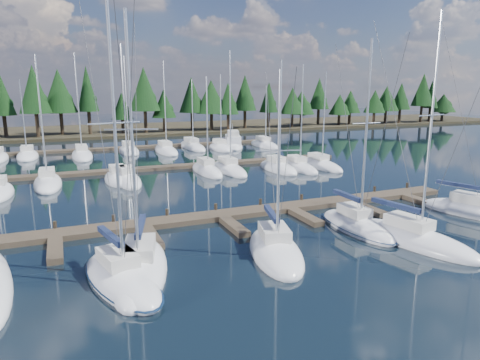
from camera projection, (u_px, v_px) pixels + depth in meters
name	position (u px, v px, depth m)	size (l,w,h in m)	color
ground	(181.00, 186.00, 44.61)	(260.00, 260.00, 0.00)	black
far_shore	(113.00, 130.00, 98.63)	(220.00, 30.00, 0.60)	#312A1B
main_dock	(223.00, 218.00, 33.16)	(44.00, 6.13, 0.90)	#4A3D2E
back_docks	(146.00, 157.00, 62.22)	(50.00, 21.80, 0.40)	#4A3D2E
front_sailboat_1	(121.00, 278.00, 22.44)	(4.71, 8.70, 15.33)	white
front_sailboat_2	(140.00, 269.00, 23.64)	(5.17, 9.73, 14.60)	white
front_sailboat_3	(275.00, 251.00, 26.29)	(4.95, 8.49, 11.88)	white
front_sailboat_4	(357.00, 226.00, 30.90)	(2.66, 7.97, 14.03)	white
front_sailboat_5	(413.00, 239.00, 28.28)	(4.58, 9.60, 15.32)	white
front_sailboat_6	(474.00, 211.00, 34.49)	(5.11, 8.90, 16.02)	white
back_sailboat_rows	(154.00, 161.00, 57.85)	(45.52, 33.91, 15.62)	white
motor_yacht_right	(233.00, 144.00, 73.50)	(5.80, 9.93, 4.72)	white
tree_line	(109.00, 100.00, 87.71)	(186.29, 11.65, 13.71)	black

